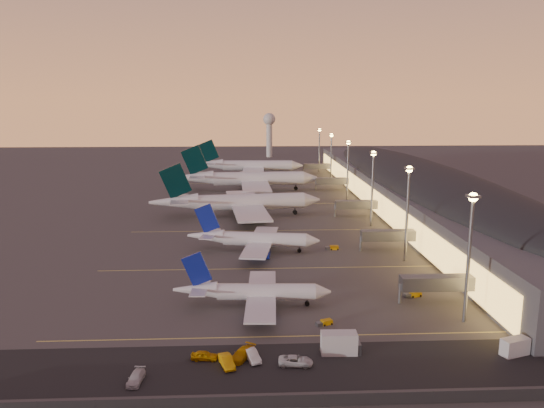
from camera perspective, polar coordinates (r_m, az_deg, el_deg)
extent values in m
plane|color=#474441|center=(142.94, 0.04, -6.31)|extent=(700.00, 700.00, 0.00)
cylinder|color=silver|center=(113.37, -0.63, -9.42)|extent=(20.82, 4.54, 3.52)
cone|color=silver|center=(113.84, 5.50, -9.38)|extent=(3.50, 3.68, 3.52)
cone|color=silver|center=(114.41, -8.26, -9.11)|extent=(9.50, 3.98, 3.52)
cube|color=silver|center=(113.61, -1.14, -9.71)|extent=(7.47, 29.90, 0.39)
cylinder|color=navy|center=(120.12, -0.74, -9.12)|extent=(4.79, 2.87, 2.64)
cylinder|color=navy|center=(108.00, -0.86, -11.54)|extent=(4.79, 2.87, 2.64)
cube|color=navy|center=(112.84, -8.09, -6.94)|extent=(6.47, 0.85, 7.63)
cube|color=silver|center=(114.07, -7.70, -8.87)|extent=(3.86, 10.82, 0.25)
cylinder|color=black|center=(114.48, 3.80, -10.55)|extent=(0.30, 0.30, 1.39)
cylinder|color=black|center=(114.55, 3.80, -10.65)|extent=(1.01, 0.66, 0.99)
cylinder|color=black|center=(116.59, -1.44, -10.12)|extent=(0.30, 0.30, 1.39)
cylinder|color=black|center=(116.66, -1.44, -10.21)|extent=(1.01, 0.66, 0.99)
cylinder|color=black|center=(112.02, -1.51, -11.04)|extent=(0.30, 0.30, 1.39)
cylinder|color=black|center=(112.10, -1.51, -11.13)|extent=(1.01, 0.66, 0.99)
cylinder|color=silver|center=(152.01, -0.79, -3.81)|extent=(24.04, 7.67, 4.03)
cone|color=silver|center=(150.99, 4.41, -3.95)|extent=(4.40, 4.58, 4.03)
cone|color=silver|center=(154.88, -7.13, -3.42)|extent=(11.20, 5.65, 4.03)
cube|color=silver|center=(152.34, -1.22, -4.06)|extent=(12.08, 34.63, 0.44)
cylinder|color=navy|center=(159.76, -0.60, -3.83)|extent=(5.76, 3.82, 3.03)
cylinder|color=navy|center=(145.49, -1.30, -5.36)|extent=(5.76, 3.82, 3.03)
cube|color=navy|center=(153.51, -6.99, -1.54)|extent=(7.40, 1.75, 8.75)
cube|color=silver|center=(154.43, -6.67, -3.22)|extent=(5.68, 12.68, 0.28)
cylinder|color=black|center=(151.91, 2.95, -4.94)|extent=(0.37, 0.37, 1.59)
cylinder|color=black|center=(151.97, 2.95, -5.02)|extent=(1.23, 0.87, 1.13)
cylinder|color=black|center=(155.70, -1.36, -4.52)|extent=(0.37, 0.37, 1.59)
cylinder|color=black|center=(155.76, -1.36, -4.60)|extent=(1.23, 0.87, 1.13)
cylinder|color=black|center=(150.32, -1.65, -5.11)|extent=(0.37, 0.37, 1.59)
cylinder|color=black|center=(150.39, -1.65, -5.19)|extent=(1.23, 0.87, 1.13)
cylinder|color=silver|center=(197.70, -2.21, 0.25)|extent=(39.79, 10.04, 5.95)
cone|color=silver|center=(201.49, 4.26, 0.44)|extent=(6.94, 6.59, 5.95)
cone|color=silver|center=(196.49, -10.52, 0.22)|extent=(18.31, 7.78, 5.95)
cube|color=silver|center=(197.71, -2.76, -0.06)|extent=(17.38, 58.44, 0.66)
cylinder|color=#595C61|center=(210.58, -2.77, 0.09)|extent=(9.31, 5.37, 4.47)
cylinder|color=#595C61|center=(185.95, -1.96, -1.42)|extent=(9.31, 5.37, 4.47)
cube|color=black|center=(195.15, -10.34, 2.44)|extent=(11.77, 2.12, 13.22)
cube|color=silver|center=(196.26, -9.90, 0.49)|extent=(8.48, 21.27, 0.42)
cylinder|color=black|center=(201.02, 2.49, -0.78)|extent=(0.52, 0.52, 2.38)
cylinder|color=black|center=(201.10, 2.48, -0.88)|extent=(1.77, 1.21, 1.67)
cylinder|color=black|center=(202.28, -3.23, -0.71)|extent=(0.52, 0.52, 2.38)
cylinder|color=black|center=(202.36, -3.23, -0.81)|extent=(1.77, 1.21, 1.67)
cylinder|color=black|center=(194.17, -3.00, -1.22)|extent=(0.52, 0.52, 2.38)
cylinder|color=black|center=(194.25, -2.99, -1.32)|extent=(1.77, 1.21, 1.67)
cylinder|color=silver|center=(251.92, -1.46, 2.76)|extent=(42.75, 7.79, 6.44)
cone|color=silver|center=(254.41, 4.12, 2.82)|extent=(7.07, 6.65, 6.44)
cone|color=silver|center=(252.08, -8.49, 2.83)|extent=(19.42, 7.05, 6.44)
cube|color=silver|center=(251.99, -1.92, 2.50)|extent=(14.34, 62.58, 0.71)
cylinder|color=#595C61|center=(265.89, -1.76, 2.49)|extent=(9.76, 5.13, 4.83)
cylinder|color=#595C61|center=(238.92, -1.44, 1.49)|extent=(9.76, 5.13, 4.83)
cube|color=black|center=(250.94, -8.33, 4.71)|extent=(12.72, 1.37, 14.28)
cube|color=silver|center=(251.79, -7.97, 3.06)|extent=(7.58, 22.60, 0.45)
cylinder|color=black|center=(254.19, 2.58, 1.80)|extent=(0.53, 0.53, 2.57)
cylinder|color=black|center=(254.25, 2.58, 1.71)|extent=(1.84, 1.18, 1.80)
cylinder|color=black|center=(256.91, -2.27, 1.90)|extent=(0.53, 0.53, 2.57)
cylinder|color=black|center=(256.98, -2.27, 1.82)|extent=(1.84, 1.18, 1.80)
cylinder|color=black|center=(248.03, -2.19, 1.56)|extent=(0.53, 0.53, 2.57)
cylinder|color=black|center=(248.10, -2.19, 1.48)|extent=(1.84, 1.18, 1.80)
cylinder|color=silver|center=(304.32, -1.58, 4.16)|extent=(39.44, 7.44, 5.93)
cone|color=silver|center=(304.73, 2.71, 4.16)|extent=(6.55, 6.17, 5.93)
cone|color=silver|center=(306.11, -6.94, 4.26)|extent=(17.94, 6.61, 5.93)
cube|color=silver|center=(304.49, -1.94, 3.96)|extent=(13.59, 57.75, 0.65)
cylinder|color=#595C61|center=(317.23, -1.65, 3.89)|extent=(9.03, 4.79, 4.45)
cylinder|color=#595C61|center=(292.23, -1.75, 3.25)|extent=(9.03, 4.79, 4.45)
cube|color=black|center=(305.18, -6.81, 5.69)|extent=(11.73, 1.34, 13.17)
cube|color=silver|center=(305.77, -6.54, 4.43)|extent=(7.12, 20.88, 0.42)
cylinder|color=black|center=(304.99, 1.52, 3.38)|extent=(0.49, 0.49, 2.37)
cylinder|color=black|center=(305.04, 1.52, 3.32)|extent=(1.70, 1.10, 1.66)
cylinder|color=black|center=(309.06, -2.15, 3.49)|extent=(0.49, 0.49, 2.37)
cylinder|color=black|center=(309.11, -2.15, 3.42)|extent=(1.70, 1.10, 1.66)
cylinder|color=black|center=(300.83, -2.20, 3.27)|extent=(0.49, 0.49, 2.37)
cylinder|color=black|center=(300.88, -2.20, 3.20)|extent=(1.70, 1.10, 1.66)
cube|color=#49494E|center=(222.66, 15.28, 1.28)|extent=(40.00, 255.00, 12.00)
ellipsoid|color=black|center=(221.73, 15.36, 2.80)|extent=(39.00, 253.00, 10.92)
cube|color=#FFC056|center=(217.48, 10.19, 1.00)|extent=(0.40, 244.80, 8.00)
cube|color=#595C61|center=(119.97, 17.37, -8.09)|extent=(16.00, 3.20, 3.00)
cylinder|color=slate|center=(118.29, 13.61, -9.34)|extent=(0.70, 0.70, 4.40)
cube|color=#595C61|center=(156.45, 12.42, -3.31)|extent=(16.00, 3.20, 3.00)
cylinder|color=slate|center=(155.17, 9.52, -4.20)|extent=(0.70, 0.70, 4.40)
cube|color=#595C61|center=(199.12, 9.10, -0.06)|extent=(16.00, 3.20, 3.00)
cylinder|color=slate|center=(198.12, 6.82, -0.73)|extent=(0.70, 0.70, 4.40)
cube|color=#595C61|center=(254.32, 6.52, 2.48)|extent=(16.00, 3.20, 3.00)
cylinder|color=slate|center=(253.54, 4.72, 1.96)|extent=(0.70, 0.70, 4.40)
cube|color=#595C61|center=(309.19, 4.88, 4.08)|extent=(16.00, 3.20, 3.00)
cylinder|color=slate|center=(308.55, 3.40, 3.65)|extent=(0.70, 0.70, 4.40)
cylinder|color=slate|center=(109.45, 20.38, -5.75)|extent=(0.70, 0.70, 25.00)
cube|color=slate|center=(106.57, 20.84, 0.80)|extent=(2.20, 2.20, 0.50)
sphere|color=#FFCA58|center=(106.61, 20.84, 0.69)|extent=(1.80, 1.80, 1.80)
cylinder|color=slate|center=(145.83, 14.32, -1.23)|extent=(0.70, 0.70, 25.00)
cube|color=slate|center=(143.68, 14.57, 3.72)|extent=(2.20, 2.20, 0.50)
sphere|color=#FFCA58|center=(143.70, 14.56, 3.64)|extent=(1.80, 1.80, 1.80)
cylinder|color=slate|center=(183.71, 10.73, 1.47)|extent=(0.70, 0.70, 25.00)
cube|color=slate|center=(182.01, 10.88, 5.41)|extent=(2.20, 2.20, 0.50)
sphere|color=#FFCA58|center=(182.03, 10.88, 5.35)|extent=(1.80, 1.80, 1.80)
cylinder|color=slate|center=(227.20, 8.14, 3.42)|extent=(0.70, 0.70, 25.00)
cube|color=slate|center=(225.83, 8.23, 6.61)|extent=(2.20, 2.20, 0.50)
sphere|color=#FFCA58|center=(225.85, 8.23, 6.56)|extent=(1.80, 1.80, 1.80)
cylinder|color=slate|center=(271.19, 6.37, 4.73)|extent=(0.70, 0.70, 25.00)
cube|color=slate|center=(270.04, 6.43, 7.41)|extent=(2.20, 2.20, 0.50)
sphere|color=#FFCA58|center=(270.05, 6.43, 7.37)|extent=(1.80, 1.80, 1.80)
cylinder|color=slate|center=(315.46, 5.10, 5.68)|extent=(0.70, 0.70, 25.00)
cube|color=slate|center=(314.47, 5.14, 7.98)|extent=(2.20, 2.20, 0.50)
sphere|color=#FFCA58|center=(314.48, 5.14, 7.94)|extent=(1.80, 1.80, 1.80)
cylinder|color=silver|center=(397.57, -0.29, 6.95)|extent=(4.40, 4.40, 26.00)
sphere|color=silver|center=(396.71, -0.29, 9.12)|extent=(9.00, 9.00, 9.00)
cube|color=black|center=(91.26, 1.77, -17.01)|extent=(260.00, 16.00, 0.01)
cube|color=#D8C659|center=(101.05, 1.28, -14.05)|extent=(90.00, 0.36, 0.00)
cube|color=#D8C659|center=(138.19, 0.14, -6.93)|extent=(90.00, 0.36, 0.00)
cube|color=#D8C659|center=(176.58, -0.50, -2.87)|extent=(90.00, 0.36, 0.00)
cube|color=#D8C659|center=(220.46, -0.94, 0.00)|extent=(90.00, 0.36, 0.00)
cube|color=#D8C659|center=(274.58, -1.29, 2.25)|extent=(90.00, 0.36, 0.00)
cube|color=#2D2D30|center=(80.41, 2.48, -20.43)|extent=(124.00, 0.08, 1.90)
cylinder|color=#2D2D30|center=(85.43, -23.95, -19.42)|extent=(0.12, 0.12, 2.00)
cylinder|color=#2D2D30|center=(83.00, -18.46, -19.96)|extent=(0.12, 0.12, 2.00)
cylinder|color=#2D2D30|center=(81.29, -12.67, -20.34)|extent=(0.12, 0.12, 2.00)
cylinder|color=#2D2D30|center=(80.34, -6.66, -20.53)|extent=(0.12, 0.12, 2.00)
cylinder|color=#2D2D30|center=(80.18, -0.56, -20.52)|extent=(0.12, 0.12, 2.00)
cylinder|color=#2D2D30|center=(80.82, 5.49, -20.30)|extent=(0.12, 0.12, 2.00)
cylinder|color=#2D2D30|center=(82.24, 11.37, -19.88)|extent=(0.12, 0.12, 2.00)
cylinder|color=#2D2D30|center=(84.39, 16.96, -19.30)|extent=(0.12, 0.12, 2.00)
cylinder|color=#2D2D30|center=(87.23, 22.19, -18.59)|extent=(0.12, 0.12, 2.00)
cylinder|color=#2D2D30|center=(90.69, 27.02, -17.81)|extent=(0.12, 0.12, 2.00)
cube|color=#CA8C06|center=(106.20, 5.89, -12.52)|extent=(2.42, 1.96, 0.96)
cube|color=#595C61|center=(105.56, 5.12, -12.74)|extent=(1.54, 1.49, 0.70)
cylinder|color=black|center=(107.19, 6.09, -12.46)|extent=(0.42, 0.28, 0.38)
cylinder|color=black|center=(106.15, 6.44, -12.72)|extent=(0.42, 0.28, 0.38)
cylinder|color=black|center=(106.49, 5.33, -12.61)|extent=(0.42, 0.28, 0.38)
cylinder|color=black|center=(105.44, 5.68, -12.87)|extent=(0.42, 0.28, 0.38)
cube|color=#CA8C06|center=(123.69, 15.12, -9.29)|extent=(2.89, 2.18, 1.18)
cube|color=#595C61|center=(122.78, 14.34, -9.48)|extent=(1.79, 1.71, 0.86)
cylinder|color=black|center=(124.94, 15.30, -9.26)|extent=(0.50, 0.30, 0.47)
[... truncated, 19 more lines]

